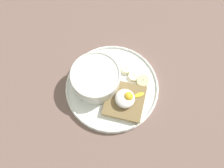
# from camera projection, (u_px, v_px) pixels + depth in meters

# --- Properties ---
(ground_plane) EXTENTS (1.20, 1.20, 0.02)m
(ground_plane) POSITION_uv_depth(u_px,v_px,m) (112.00, 89.00, 0.72)
(ground_plane) COLOR #775C54
(ground_plane) RESTS_ON ground
(plate) EXTENTS (0.26, 0.26, 0.02)m
(plate) POSITION_uv_depth(u_px,v_px,m) (112.00, 87.00, 0.70)
(plate) COLOR white
(plate) RESTS_ON ground_plane
(oatmeal_bowl) EXTENTS (0.13, 0.13, 0.06)m
(oatmeal_bowl) POSITION_uv_depth(u_px,v_px,m) (95.00, 79.00, 0.68)
(oatmeal_bowl) COLOR white
(oatmeal_bowl) RESTS_ON plate
(toast_slice) EXTENTS (0.11, 0.11, 0.02)m
(toast_slice) POSITION_uv_depth(u_px,v_px,m) (125.00, 101.00, 0.67)
(toast_slice) COLOR olive
(toast_slice) RESTS_ON plate
(poached_egg) EXTENTS (0.06, 0.08, 0.03)m
(poached_egg) POSITION_uv_depth(u_px,v_px,m) (126.00, 98.00, 0.65)
(poached_egg) COLOR white
(poached_egg) RESTS_ON toast_slice
(banana_slice_front) EXTENTS (0.04, 0.04, 0.01)m
(banana_slice_front) POSITION_uv_depth(u_px,v_px,m) (134.00, 76.00, 0.71)
(banana_slice_front) COLOR #F3E7BF
(banana_slice_front) RESTS_ON plate
(banana_slice_left) EXTENTS (0.04, 0.04, 0.02)m
(banana_slice_left) POSITION_uv_depth(u_px,v_px,m) (126.00, 69.00, 0.71)
(banana_slice_left) COLOR beige
(banana_slice_left) RESTS_ON plate
(banana_slice_back) EXTENTS (0.05, 0.04, 0.02)m
(banana_slice_back) POSITION_uv_depth(u_px,v_px,m) (143.00, 81.00, 0.70)
(banana_slice_back) COLOR beige
(banana_slice_back) RESTS_ON plate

